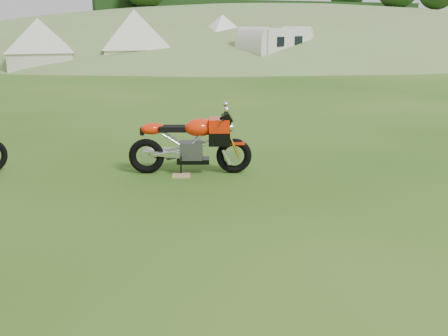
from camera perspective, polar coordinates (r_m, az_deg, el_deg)
name	(u,v)px	position (r m, az deg, el deg)	size (l,w,h in m)	color
ground	(247,222)	(5.99, 2.62, -6.15)	(120.00, 120.00, 0.00)	#205111
hillside	(276,45)	(52.22, 6.00, 13.77)	(80.00, 64.00, 8.00)	olive
hedgerow	(276,45)	(52.22, 6.00, 13.77)	(36.00, 1.20, 8.60)	black
sport_motorcycle	(190,139)	(7.75, -3.91, 3.34)	(1.83, 0.46, 1.10)	red
plywood_board	(181,176)	(7.72, -4.92, -0.86)	(0.27, 0.22, 0.02)	#AA7B59
tent_left	(40,44)	(26.53, -20.30, 13.18)	(2.92, 2.92, 2.53)	silver
tent_mid	(135,40)	(26.67, -10.10, 14.20)	(3.22, 3.22, 2.79)	silver
tent_right	(222,40)	(28.70, -0.19, 14.45)	(3.07, 3.07, 2.66)	white
caravan	(276,48)	(26.05, 5.93, 13.46)	(4.31, 1.93, 2.02)	silver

